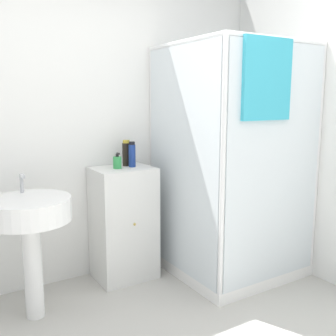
% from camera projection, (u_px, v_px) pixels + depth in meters
% --- Properties ---
extents(wall_back, '(6.40, 0.06, 2.50)m').
position_uv_depth(wall_back, '(72.00, 125.00, 3.07)').
color(wall_back, white).
rests_on(wall_back, ground_plane).
extents(shower_enclosure, '(1.00, 1.03, 1.88)m').
position_uv_depth(shower_enclosure, '(229.00, 218.00, 3.25)').
color(shower_enclosure, white).
rests_on(shower_enclosure, ground_plane).
extents(vanity_cabinet, '(0.47, 0.40, 0.91)m').
position_uv_depth(vanity_cabinet, '(124.00, 223.00, 3.18)').
color(vanity_cabinet, silver).
rests_on(vanity_cabinet, ground_plane).
extents(sink, '(0.54, 0.54, 0.95)m').
position_uv_depth(sink, '(30.00, 221.00, 2.55)').
color(sink, white).
rests_on(sink, ground_plane).
extents(soap_dispenser, '(0.07, 0.07, 0.13)m').
position_uv_depth(soap_dispenser, '(117.00, 162.00, 3.06)').
color(soap_dispenser, green).
rests_on(soap_dispenser, vanity_cabinet).
extents(shampoo_bottle_tall_black, '(0.07, 0.07, 0.21)m').
position_uv_depth(shampoo_bottle_tall_black, '(126.00, 153.00, 3.18)').
color(shampoo_bottle_tall_black, black).
rests_on(shampoo_bottle_tall_black, vanity_cabinet).
extents(shampoo_bottle_blue, '(0.06, 0.06, 0.20)m').
position_uv_depth(shampoo_bottle_blue, '(132.00, 155.00, 3.13)').
color(shampoo_bottle_blue, navy).
rests_on(shampoo_bottle_blue, vanity_cabinet).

